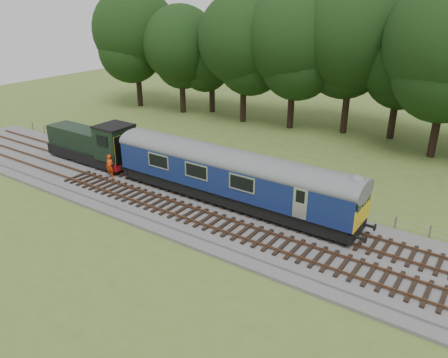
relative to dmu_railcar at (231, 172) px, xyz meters
The scene contains 9 objects.
ground 5.20m from the dmu_railcar, 18.12° to the right, with size 120.00×120.00×0.00m, color #4D6625.
ballast 5.12m from the dmu_railcar, 18.12° to the right, with size 70.00×7.00×0.35m, color #4C4C4F.
track_north 4.81m from the dmu_railcar, ahead, with size 67.20×2.40×0.21m.
track_south 5.67m from the dmu_railcar, 35.04° to the right, with size 67.20×2.40×0.21m.
fence 5.89m from the dmu_railcar, 35.93° to the left, with size 64.00×0.12×1.00m, color #6B6054, non-canonical shape.
tree_line 21.20m from the dmu_railcar, 78.27° to the left, with size 70.00×8.00×18.00m, color black, non-canonical shape.
dmu_railcar is the anchor object (origin of this frame).
shunter_loco 13.94m from the dmu_railcar, behind, with size 8.92×2.60×3.38m.
worker 10.45m from the dmu_railcar, behind, with size 0.69×0.45×1.89m, color #E13C0B.
Camera 1 is at (10.77, -21.22, 13.61)m, focal length 35.00 mm.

